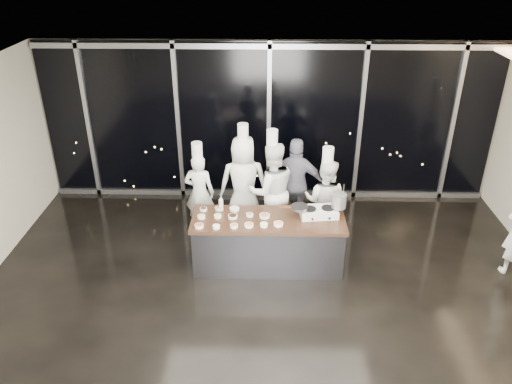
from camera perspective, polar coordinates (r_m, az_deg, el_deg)
ground at (r=7.77m, az=1.33°, el=-12.17°), size 9.00×9.00×0.00m
room_shell at (r=6.57m, az=3.08°, el=3.03°), size 9.02×7.02×3.21m
window_wall at (r=9.99m, az=1.48°, el=7.89°), size 8.90×0.11×3.20m
demo_counter at (r=8.22m, az=1.38°, el=-5.72°), size 2.46×0.86×0.90m
stove at (r=8.10m, az=7.16°, el=-2.28°), size 0.63×0.44×0.14m
frying_pan at (r=8.00m, az=4.94°, el=-1.75°), size 0.49×0.31×0.05m
stock_pot at (r=8.07m, az=9.47°, el=-0.99°), size 0.26×0.26×0.23m
prep_bowls at (r=7.95m, az=-2.30°, el=-3.02°), size 1.38×0.70×0.05m
squeeze_bottle at (r=8.17m, az=-4.02°, el=-1.36°), size 0.07×0.07×0.26m
chef_far_left at (r=9.11m, az=-6.48°, el=0.04°), size 0.58×0.41×1.73m
chef_left at (r=9.08m, az=-1.43°, el=1.10°), size 0.95×0.68×2.04m
chef_center at (r=8.80m, az=1.77°, el=0.19°), size 1.03×0.89×2.05m
guest at (r=9.14m, az=4.60°, el=0.92°), size 1.08×0.57×1.76m
chef_right at (r=8.82m, az=7.86°, el=-0.94°), size 0.91×0.81×1.79m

